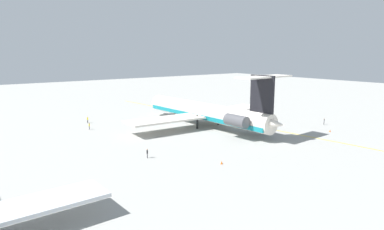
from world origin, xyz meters
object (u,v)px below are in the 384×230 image
(ground_crew_near_tail, at_px, (147,152))
(ground_crew_starboard, at_px, (89,125))
(safety_cone_tail, at_px, (194,107))
(main_jetliner, at_px, (208,112))
(ground_crew_near_nose, at_px, (324,121))
(safety_cone_nose, at_px, (330,131))
(ground_crew_portside, at_px, (88,119))
(safety_cone_wingtip, at_px, (222,163))

(ground_crew_near_tail, bearing_deg, ground_crew_starboard, 131.03)
(ground_crew_near_tail, relative_size, safety_cone_tail, 3.12)
(main_jetliner, bearing_deg, ground_crew_near_tail, 115.46)
(ground_crew_near_nose, bearing_deg, safety_cone_nose, -64.37)
(main_jetliner, height_order, ground_crew_portside, main_jetliner)
(ground_crew_near_nose, relative_size, ground_crew_starboard, 0.99)
(ground_crew_near_nose, xyz_separation_m, ground_crew_starboard, (31.34, 51.55, 0.01))
(safety_cone_tail, bearing_deg, ground_crew_near_tail, 134.50)
(ground_crew_starboard, xyz_separation_m, safety_cone_nose, (-36.81, -45.47, -0.79))
(ground_crew_near_tail, relative_size, safety_cone_wingtip, 3.12)
(main_jetliner, distance_m, safety_cone_wingtip, 29.69)
(ground_crew_starboard, distance_m, safety_cone_wingtip, 40.18)
(ground_crew_starboard, distance_m, safety_cone_tail, 42.72)
(ground_crew_portside, height_order, ground_crew_starboard, ground_crew_portside)
(ground_crew_portside, distance_m, ground_crew_starboard, 8.32)
(ground_crew_starboard, bearing_deg, ground_crew_portside, -74.97)
(main_jetliner, height_order, safety_cone_nose, main_jetliner)
(main_jetliner, bearing_deg, safety_cone_wingtip, 142.36)
(main_jetliner, xyz_separation_m, ground_crew_starboard, (14.98, 25.53, -2.76))
(ground_crew_near_tail, bearing_deg, ground_crew_near_nose, 37.48)
(ground_crew_near_tail, relative_size, safety_cone_nose, 3.12)
(safety_cone_tail, bearing_deg, main_jetliner, 149.52)
(safety_cone_nose, distance_m, safety_cone_wingtip, 36.81)
(ground_crew_portside, bearing_deg, safety_cone_tail, -25.87)
(main_jetliner, relative_size, safety_cone_tail, 87.56)
(safety_cone_wingtip, xyz_separation_m, safety_cone_tail, (50.75, -32.39, 0.00))
(ground_crew_near_tail, height_order, safety_cone_nose, ground_crew_near_tail)
(ground_crew_near_nose, distance_m, safety_cone_nose, 8.21)
(main_jetliner, relative_size, ground_crew_near_nose, 29.13)
(ground_crew_starboard, height_order, safety_cone_nose, ground_crew_starboard)
(ground_crew_near_tail, distance_m, safety_cone_tail, 57.31)
(ground_crew_portside, xyz_separation_m, safety_cone_wingtip, (-47.16, -6.29, -0.82))
(ground_crew_portside, relative_size, safety_cone_wingtip, 3.16)
(ground_crew_near_tail, relative_size, ground_crew_portside, 0.99)
(main_jetliner, height_order, ground_crew_near_nose, main_jetliner)
(main_jetliner, bearing_deg, ground_crew_portside, 42.26)
(ground_crew_near_nose, bearing_deg, ground_crew_near_tail, -109.34)
(ground_crew_portside, distance_m, safety_cone_nose, 62.09)
(main_jetliner, height_order, safety_cone_wingtip, main_jetliner)
(ground_crew_near_tail, height_order, safety_cone_tail, ground_crew_near_tail)
(ground_crew_near_nose, height_order, ground_crew_near_tail, ground_crew_near_tail)
(safety_cone_nose, bearing_deg, ground_crew_near_nose, -48.05)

